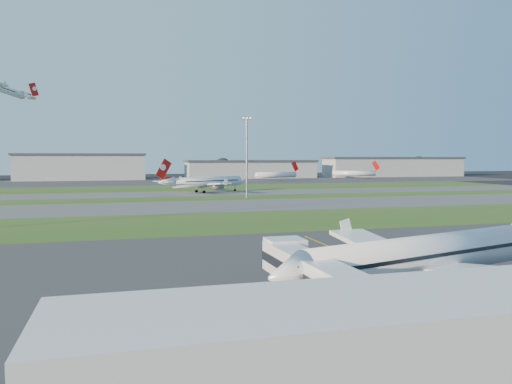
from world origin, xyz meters
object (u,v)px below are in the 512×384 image
object	(u,v)px
jet_bridge	(340,289)
light_mast_centre	(247,152)
mini_jet_near	(276,175)
airliner_parked	(433,255)
airliner_taxiing	(207,182)
mini_jet_far	(354,173)

from	to	relation	value
jet_bridge	light_mast_centre	size ratio (longest dim) A/B	1.04
mini_jet_near	jet_bridge	bearing A→B (deg)	-122.80
airliner_parked	airliner_taxiing	distance (m)	141.52
airliner_parked	airliner_taxiing	size ratio (longest dim) A/B	1.05
jet_bridge	mini_jet_near	bearing A→B (deg)	73.36
mini_jet_near	mini_jet_far	xyz separation A→B (m)	(55.01, 14.91, 0.00)
mini_jet_far	light_mast_centre	distance (m)	160.07
jet_bridge	airliner_taxiing	bearing A→B (deg)	83.68
airliner_parked	mini_jet_far	world-z (taller)	airliner_parked
airliner_taxiing	light_mast_centre	distance (m)	30.29
mini_jet_far	light_mast_centre	xyz separation A→B (m)	(-99.80, -124.61, 11.53)
jet_bridge	mini_jet_far	bearing A→B (deg)	63.31
airliner_taxiing	light_mast_centre	world-z (taller)	light_mast_centre
airliner_taxiing	light_mast_centre	xyz separation A→B (m)	(8.17, -27.06, 10.87)
airliner_parked	mini_jet_far	distance (m)	263.61
airliner_taxiing	mini_jet_near	xyz separation A→B (m)	(52.97, 82.64, -0.66)
airliner_parked	light_mast_centre	xyz separation A→B (m)	(11.33, 114.42, 10.85)
jet_bridge	light_mast_centre	xyz separation A→B (m)	(24.81, 123.24, 10.81)
mini_jet_near	light_mast_centre	distance (m)	119.06
light_mast_centre	airliner_taxiing	bearing A→B (deg)	106.81
mini_jet_far	airliner_parked	bearing A→B (deg)	-87.25
mini_jet_far	airliner_taxiing	bearing A→B (deg)	-110.22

